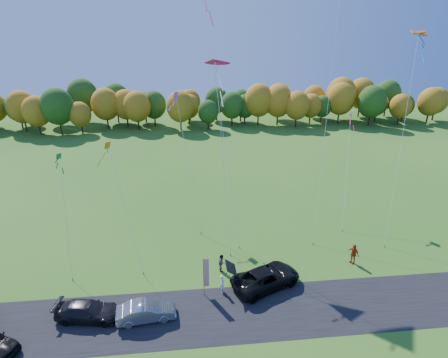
{
  "coord_description": "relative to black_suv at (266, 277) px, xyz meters",
  "views": [
    {
      "loc": [
        -3.15,
        -24.62,
        19.63
      ],
      "look_at": [
        0.0,
        6.0,
        7.0
      ],
      "focal_mm": 28.0,
      "sensor_mm": 36.0,
      "label": 1
    }
  ],
  "objects": [
    {
      "name": "person_east",
      "position": [
        8.72,
        2.37,
        0.15
      ],
      "size": [
        0.98,
        1.24,
        1.96
      ],
      "primitive_type": "imported",
      "rotation": [
        0.0,
        0.0,
        -1.06
      ],
      "color": "#BC3211",
      "rests_on": "ground"
    },
    {
      "name": "feather_flag",
      "position": [
        -5.1,
        -0.54,
        1.31
      ],
      "size": [
        0.47,
        0.1,
        3.53
      ],
      "color": "#999999",
      "rests_on": "ground"
    },
    {
      "name": "kite_diamond_green",
      "position": [
        -17.05,
        4.83,
        4.24
      ],
      "size": [
        1.55,
        5.34,
        10.36
      ],
      "color": "#4C3F33",
      "rests_on": "ground"
    },
    {
      "name": "kite_diamond_yellow",
      "position": [
        -11.94,
        5.13,
        4.56
      ],
      "size": [
        3.46,
        5.64,
        11.21
      ],
      "color": "#4C3F33",
      "rests_on": "ground"
    },
    {
      "name": "kite_diamond_white",
      "position": [
        11.48,
        11.51,
        4.98
      ],
      "size": [
        3.25,
        7.67,
        12.07
      ],
      "color": "#4C3F33",
      "rests_on": "ground"
    },
    {
      "name": "kite_parafoil_rainbow",
      "position": [
        15.31,
        8.46,
        9.28
      ],
      "size": [
        5.99,
        8.43,
        20.51
      ],
      "color": "#4C3F33",
      "rests_on": "ground"
    },
    {
      "name": "tree_line",
      "position": [
        -2.83,
        56.12,
        -0.83
      ],
      "size": [
        116.0,
        12.0,
        10.0
      ],
      "primitive_type": null,
      "color": "#1E4711",
      "rests_on": "ground"
    },
    {
      "name": "black_suv",
      "position": [
        0.0,
        0.0,
        0.0
      ],
      "size": [
        6.6,
        4.94,
        1.66
      ],
      "primitive_type": "imported",
      "rotation": [
        0.0,
        0.0,
        1.99
      ],
      "color": "black",
      "rests_on": "ground"
    },
    {
      "name": "kite_delta_red",
      "position": [
        -2.89,
        8.88,
        9.31
      ],
      "size": [
        2.78,
        8.63,
        18.91
      ],
      "color": "#4C3F33",
      "rests_on": "ground"
    },
    {
      "name": "kite_diamond_pink",
      "position": [
        -6.22,
        12.54,
        6.08
      ],
      "size": [
        2.82,
        7.9,
        14.34
      ],
      "color": "#4C3F33",
      "rests_on": "ground"
    },
    {
      "name": "person_tailgate_b",
      "position": [
        -3.52,
        2.5,
        -0.03
      ],
      "size": [
        0.65,
        0.82,
        1.61
      ],
      "primitive_type": "imported",
      "rotation": [
        0.0,
        0.0,
        1.63
      ],
      "color": "gray",
      "rests_on": "ground"
    },
    {
      "name": "kite_delta_blue",
      "position": [
        -2.88,
        11.2,
        12.12
      ],
      "size": [
        4.57,
        11.74,
        26.61
      ],
      "color": "#4C3F33",
      "rests_on": "ground"
    },
    {
      "name": "kite_parafoil_orange",
      "position": [
        8.72,
        12.18,
        12.65
      ],
      "size": [
        6.87,
        13.55,
        27.32
      ],
      "color": "#4C3F33",
      "rests_on": "ground"
    },
    {
      "name": "silver_sedan",
      "position": [
        -9.66,
        -2.78,
        -0.12
      ],
      "size": [
        4.49,
        2.01,
        1.43
      ],
      "primitive_type": "imported",
      "rotation": [
        0.0,
        0.0,
        1.69
      ],
      "color": "#999A9E",
      "rests_on": "ground"
    },
    {
      "name": "ground",
      "position": [
        -2.83,
        1.12,
        -0.83
      ],
      "size": [
        160.0,
        160.0,
        0.0
      ],
      "primitive_type": "plane",
      "color": "#2B5F19"
    },
    {
      "name": "asphalt_strip",
      "position": [
        -2.83,
        -2.88,
        -0.83
      ],
      "size": [
        90.0,
        6.0,
        0.01
      ],
      "primitive_type": "cube",
      "color": "black",
      "rests_on": "ground"
    },
    {
      "name": "person_tailgate_a",
      "position": [
        -3.77,
        -0.38,
        -0.03
      ],
      "size": [
        0.42,
        0.61,
        1.61
      ],
      "primitive_type": "imported",
      "rotation": [
        0.0,
        0.0,
        1.64
      ],
      "color": "white",
      "rests_on": "ground"
    },
    {
      "name": "dark_truck_a",
      "position": [
        -14.01,
        -2.29,
        -0.14
      ],
      "size": [
        4.97,
        2.59,
        1.38
      ],
      "primitive_type": "imported",
      "rotation": [
        0.0,
        0.0,
        1.43
      ],
      "color": "black",
      "rests_on": "ground"
    }
  ]
}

